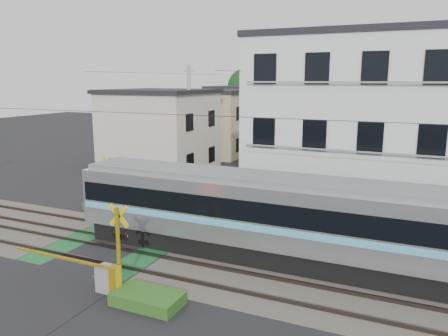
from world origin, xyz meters
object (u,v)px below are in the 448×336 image
at_px(crossing_signal_near, 109,273).
at_px(pedestrian, 307,134).
at_px(apartment_block, 355,125).
at_px(crossing_signal_far, 119,201).

distance_m(crossing_signal_near, pedestrian, 37.92).
distance_m(apartment_block, pedestrian, 26.36).
bearing_deg(apartment_block, pedestrian, 108.90).
bearing_deg(crossing_signal_near, apartment_block, 65.78).
bearing_deg(crossing_signal_near, crossing_signal_far, 125.29).
relative_size(crossing_signal_far, apartment_block, 0.46).
distance_m(crossing_signal_far, pedestrian, 30.64).
height_order(apartment_block, pedestrian, apartment_block).
bearing_deg(crossing_signal_far, crossing_signal_near, -54.71).
bearing_deg(pedestrian, crossing_signal_far, 87.26).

